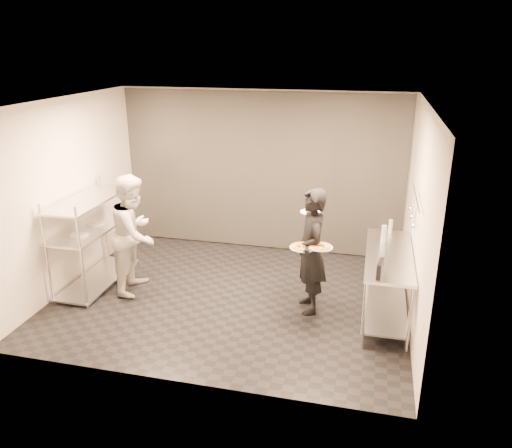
% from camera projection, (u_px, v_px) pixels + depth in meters
% --- Properties ---
extents(room_shell, '(5.00, 4.00, 2.80)m').
position_uv_depth(room_shell, '(250.00, 184.00, 7.92)').
color(room_shell, black).
rests_on(room_shell, ground).
extents(pass_rack, '(0.60, 1.60, 1.50)m').
position_uv_depth(pass_rack, '(93.00, 236.00, 7.53)').
color(pass_rack, silver).
rests_on(pass_rack, ground).
extents(prep_counter, '(0.60, 1.80, 0.92)m').
position_uv_depth(prep_counter, '(387.00, 274.00, 6.64)').
color(prep_counter, silver).
rests_on(prep_counter, ground).
extents(utensil_rail, '(0.07, 1.20, 0.31)m').
position_uv_depth(utensil_rail, '(414.00, 209.00, 6.27)').
color(utensil_rail, silver).
rests_on(utensil_rail, room_shell).
extents(waiter, '(0.62, 0.74, 1.75)m').
position_uv_depth(waiter, '(311.00, 252.00, 6.70)').
color(waiter, black).
rests_on(waiter, ground).
extents(chef, '(0.73, 0.91, 1.77)m').
position_uv_depth(chef, '(135.00, 234.00, 7.30)').
color(chef, beige).
rests_on(chef, ground).
extents(pizza_plate_near, '(0.34, 0.34, 0.05)m').
position_uv_depth(pizza_plate_near, '(303.00, 247.00, 6.48)').
color(pizza_plate_near, silver).
rests_on(pizza_plate_near, waiter).
extents(pizza_plate_far, '(0.31, 0.31, 0.05)m').
position_uv_depth(pizza_plate_far, '(321.00, 246.00, 6.39)').
color(pizza_plate_far, silver).
rests_on(pizza_plate_far, waiter).
extents(salad_plate, '(0.27, 0.27, 0.07)m').
position_uv_depth(salad_plate, '(310.00, 211.00, 6.82)').
color(salad_plate, silver).
rests_on(salad_plate, waiter).
extents(pos_monitor, '(0.09, 0.27, 0.19)m').
position_uv_depth(pos_monitor, '(380.00, 269.00, 5.87)').
color(pos_monitor, black).
rests_on(pos_monitor, prep_counter).
extents(bottle_green, '(0.07, 0.07, 0.25)m').
position_uv_depth(bottle_green, '(384.00, 234.00, 6.84)').
color(bottle_green, gray).
rests_on(bottle_green, prep_counter).
extents(bottle_clear, '(0.06, 0.06, 0.19)m').
position_uv_depth(bottle_clear, '(391.00, 226.00, 7.23)').
color(bottle_clear, gray).
rests_on(bottle_clear, prep_counter).
extents(bottle_dark, '(0.06, 0.06, 0.20)m').
position_uv_depth(bottle_dark, '(383.00, 234.00, 6.90)').
color(bottle_dark, black).
rests_on(bottle_dark, prep_counter).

